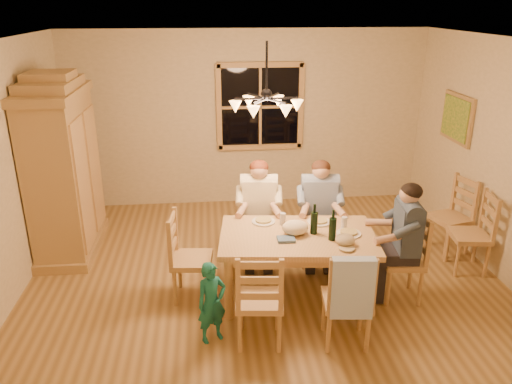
{
  "coord_description": "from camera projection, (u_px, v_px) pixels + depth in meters",
  "views": [
    {
      "loc": [
        -0.61,
        -5.08,
        3.07
      ],
      "look_at": [
        -0.1,
        0.1,
        1.07
      ],
      "focal_mm": 35.0,
      "sensor_mm": 36.0,
      "label": 1
    }
  ],
  "objects": [
    {
      "name": "floor",
      "position": [
        265.0,
        279.0,
        5.88
      ],
      "size": [
        5.5,
        5.5,
        0.0
      ],
      "primitive_type": "plane",
      "color": "olive",
      "rests_on": "ground"
    },
    {
      "name": "ceiling",
      "position": [
        267.0,
        41.0,
        4.91
      ],
      "size": [
        5.5,
        5.0,
        0.02
      ],
      "primitive_type": "cube",
      "color": "white",
      "rests_on": "wall_back"
    },
    {
      "name": "wall_back",
      "position": [
        247.0,
        120.0,
        7.71
      ],
      "size": [
        5.5,
        0.02,
        2.7
      ],
      "primitive_type": "cube",
      "color": "#C4B58B",
      "rests_on": "floor"
    },
    {
      "name": "wall_left",
      "position": [
        1.0,
        179.0,
        5.14
      ],
      "size": [
        0.02,
        5.0,
        2.7
      ],
      "primitive_type": "cube",
      "color": "#C4B58B",
      "rests_on": "floor"
    },
    {
      "name": "wall_right",
      "position": [
        507.0,
        163.0,
        5.64
      ],
      "size": [
        0.02,
        5.0,
        2.7
      ],
      "primitive_type": "cube",
      "color": "#C4B58B",
      "rests_on": "floor"
    },
    {
      "name": "window",
      "position": [
        260.0,
        107.0,
        7.63
      ],
      "size": [
        1.3,
        0.06,
        1.3
      ],
      "color": "black",
      "rests_on": "wall_back"
    },
    {
      "name": "painting",
      "position": [
        457.0,
        118.0,
        6.67
      ],
      "size": [
        0.06,
        0.78,
        0.64
      ],
      "color": "#A17845",
      "rests_on": "wall_right"
    },
    {
      "name": "chandelier",
      "position": [
        266.0,
        104.0,
        5.13
      ],
      "size": [
        0.77,
        0.68,
        0.71
      ],
      "color": "black",
      "rests_on": "ceiling"
    },
    {
      "name": "armoire",
      "position": [
        64.0,
        173.0,
        6.23
      ],
      "size": [
        0.66,
        1.4,
        2.3
      ],
      "color": "#A17845",
      "rests_on": "floor"
    },
    {
      "name": "dining_table",
      "position": [
        297.0,
        243.0,
        5.3
      ],
      "size": [
        1.73,
        1.16,
        0.76
      ],
      "rotation": [
        0.0,
        0.0,
        -0.1
      ],
      "color": "tan",
      "rests_on": "floor"
    },
    {
      "name": "chair_far_left",
      "position": [
        259.0,
        240.0,
        6.15
      ],
      "size": [
        0.48,
        0.46,
        0.99
      ],
      "rotation": [
        0.0,
        0.0,
        3.04
      ],
      "color": "tan",
      "rests_on": "floor"
    },
    {
      "name": "chair_far_right",
      "position": [
        318.0,
        240.0,
        6.15
      ],
      "size": [
        0.48,
        0.46,
        0.99
      ],
      "rotation": [
        0.0,
        0.0,
        3.04
      ],
      "color": "tan",
      "rests_on": "floor"
    },
    {
      "name": "chair_near_left",
      "position": [
        259.0,
        314.0,
        4.71
      ],
      "size": [
        0.48,
        0.46,
        0.99
      ],
      "rotation": [
        0.0,
        0.0,
        -0.1
      ],
      "color": "tan",
      "rests_on": "floor"
    },
    {
      "name": "chair_near_right",
      "position": [
        346.0,
        314.0,
        4.71
      ],
      "size": [
        0.48,
        0.46,
        0.99
      ],
      "rotation": [
        0.0,
        0.0,
        -0.1
      ],
      "color": "tan",
      "rests_on": "floor"
    },
    {
      "name": "chair_end_left",
      "position": [
        193.0,
        272.0,
        5.43
      ],
      "size": [
        0.46,
        0.48,
        0.99
      ],
      "rotation": [
        0.0,
        0.0,
        -1.67
      ],
      "color": "tan",
      "rests_on": "floor"
    },
    {
      "name": "chair_end_right",
      "position": [
        401.0,
        272.0,
        5.43
      ],
      "size": [
        0.46,
        0.48,
        0.99
      ],
      "rotation": [
        0.0,
        0.0,
        1.47
      ],
      "color": "tan",
      "rests_on": "floor"
    },
    {
      "name": "adult_woman",
      "position": [
        259.0,
        200.0,
        5.96
      ],
      "size": [
        0.42,
        0.46,
        0.87
      ],
      "rotation": [
        0.0,
        0.0,
        3.04
      ],
      "color": "beige",
      "rests_on": "floor"
    },
    {
      "name": "adult_plaid_man",
      "position": [
        320.0,
        200.0,
        5.96
      ],
      "size": [
        0.42,
        0.46,
        0.87
      ],
      "rotation": [
        0.0,
        0.0,
        3.04
      ],
      "color": "#2F4E83",
      "rests_on": "floor"
    },
    {
      "name": "adult_slate_man",
      "position": [
        406.0,
        228.0,
        5.24
      ],
      "size": [
        0.46,
        0.42,
        0.87
      ],
      "rotation": [
        0.0,
        0.0,
        1.47
      ],
      "color": "#3A495E",
      "rests_on": "floor"
    },
    {
      "name": "towel",
      "position": [
        352.0,
        288.0,
        4.39
      ],
      "size": [
        0.39,
        0.14,
        0.58
      ],
      "primitive_type": "cube",
      "rotation": [
        0.0,
        0.0,
        -0.1
      ],
      "color": "#ABC5E7",
      "rests_on": "chair_near_right"
    },
    {
      "name": "wine_bottle_a",
      "position": [
        314.0,
        219.0,
        5.23
      ],
      "size": [
        0.08,
        0.08,
        0.33
      ],
      "primitive_type": "cylinder",
      "color": "black",
      "rests_on": "dining_table"
    },
    {
      "name": "wine_bottle_b",
      "position": [
        333.0,
        225.0,
        5.09
      ],
      "size": [
        0.08,
        0.08,
        0.33
      ],
      "primitive_type": "cylinder",
      "color": "black",
      "rests_on": "dining_table"
    },
    {
      "name": "plate_woman",
      "position": [
        263.0,
        222.0,
        5.55
      ],
      "size": [
        0.26,
        0.26,
        0.02
      ],
      "primitive_type": "cylinder",
      "color": "white",
      "rests_on": "dining_table"
    },
    {
      "name": "plate_plaid",
      "position": [
        319.0,
        222.0,
        5.54
      ],
      "size": [
        0.26,
        0.26,
        0.02
      ],
      "primitive_type": "cylinder",
      "color": "white",
      "rests_on": "dining_table"
    },
    {
      "name": "plate_slate",
      "position": [
        349.0,
        234.0,
        5.26
      ],
      "size": [
        0.26,
        0.26,
        0.02
      ],
      "primitive_type": "cylinder",
      "color": "white",
      "rests_on": "dining_table"
    },
    {
      "name": "wine_glass_a",
      "position": [
        283.0,
        219.0,
        5.47
      ],
      "size": [
        0.06,
        0.06,
        0.14
      ],
      "primitive_type": "cylinder",
      "color": "silver",
      "rests_on": "dining_table"
    },
    {
      "name": "wine_glass_b",
      "position": [
        344.0,
        223.0,
        5.37
      ],
      "size": [
        0.06,
        0.06,
        0.14
      ],
      "primitive_type": "cylinder",
      "color": "silver",
      "rests_on": "dining_table"
    },
    {
      "name": "cap",
      "position": [
        345.0,
        240.0,
        5.03
      ],
      "size": [
        0.2,
        0.2,
        0.11
      ],
      "primitive_type": "ellipsoid",
      "color": "tan",
      "rests_on": "dining_table"
    },
    {
      "name": "napkin",
      "position": [
        286.0,
        239.0,
        5.13
      ],
      "size": [
        0.19,
        0.16,
        0.03
      ],
      "primitive_type": "cube",
      "rotation": [
        0.0,
        0.0,
        -0.1
      ],
      "color": "#4A6488",
      "rests_on": "dining_table"
    },
    {
      "name": "cloth_bundle",
      "position": [
        295.0,
        228.0,
        5.24
      ],
      "size": [
        0.28,
        0.22,
        0.15
      ],
      "primitive_type": "ellipsoid",
      "color": "beige",
      "rests_on": "dining_table"
    },
    {
      "name": "child",
      "position": [
        212.0,
        303.0,
        4.69
      ],
      "size": [
        0.36,
        0.31,
        0.82
      ],
      "primitive_type": "imported",
      "rotation": [
        0.0,
        0.0,
        0.46
      ],
      "color": "#197466",
      "rests_on": "floor"
    },
    {
      "name": "chair_spare_front",
      "position": [
        467.0,
        247.0,
        5.99
      ],
      "size": [
        0.47,
        0.49,
        0.99
      ],
      "rotation": [
        0.0,
        0.0,
        1.44
      ],
      "color": "tan",
      "rests_on": "floor"
    },
    {
      "name": "chair_spare_back",
      "position": [
        448.0,
        229.0,
        6.46
      ],
      "size": [
        0.52,
        0.53,
        0.99
      ],
      "rotation": [
        0.0,
        0.0,
        1.83
      ],
      "color": "tan",
      "rests_on": "floor"
    }
  ]
}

